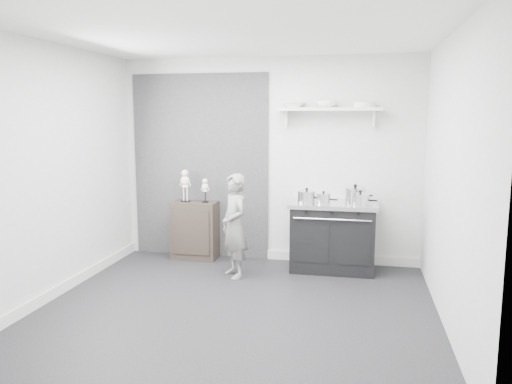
# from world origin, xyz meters

# --- Properties ---
(ground) EXTENTS (4.00, 4.00, 0.00)m
(ground) POSITION_xyz_m (0.00, 0.00, 0.00)
(ground) COLOR black
(ground) RESTS_ON ground
(room_shell) EXTENTS (4.02, 3.62, 2.71)m
(room_shell) POSITION_xyz_m (-0.09, 0.15, 1.64)
(room_shell) COLOR #BCBCB9
(room_shell) RESTS_ON ground
(wall_shelf) EXTENTS (1.30, 0.26, 0.24)m
(wall_shelf) POSITION_xyz_m (0.80, 1.68, 2.01)
(wall_shelf) COLOR silver
(wall_shelf) RESTS_ON room_shell
(stove) EXTENTS (1.08, 0.68, 0.87)m
(stove) POSITION_xyz_m (0.89, 1.48, 0.44)
(stove) COLOR black
(stove) RESTS_ON ground
(side_cabinet) EXTENTS (0.60, 0.35, 0.79)m
(side_cabinet) POSITION_xyz_m (-0.98, 1.61, 0.39)
(side_cabinet) COLOR black
(side_cabinet) RESTS_ON ground
(child) EXTENTS (0.52, 0.55, 1.26)m
(child) POSITION_xyz_m (-0.26, 0.95, 0.63)
(child) COLOR slate
(child) RESTS_ON ground
(pot_front_left) EXTENTS (0.32, 0.23, 0.19)m
(pot_front_left) POSITION_xyz_m (0.56, 1.37, 0.95)
(pot_front_left) COLOR silver
(pot_front_left) RESTS_ON stove
(pot_back_right) EXTENTS (0.35, 0.27, 0.22)m
(pot_back_right) POSITION_xyz_m (1.15, 1.59, 0.96)
(pot_back_right) COLOR silver
(pot_back_right) RESTS_ON stove
(pot_front_right) EXTENTS (0.31, 0.22, 0.19)m
(pot_front_right) POSITION_xyz_m (1.21, 1.29, 0.95)
(pot_front_right) COLOR silver
(pot_front_right) RESTS_ON stove
(pot_front_center) EXTENTS (0.26, 0.17, 0.16)m
(pot_front_center) POSITION_xyz_m (0.77, 1.30, 0.94)
(pot_front_center) COLOR silver
(pot_front_center) RESTS_ON stove
(skeleton_full) EXTENTS (0.14, 0.09, 0.50)m
(skeleton_full) POSITION_xyz_m (-1.11, 1.61, 1.04)
(skeleton_full) COLOR silver
(skeleton_full) RESTS_ON side_cabinet
(skeleton_torso) EXTENTS (0.10, 0.07, 0.37)m
(skeleton_torso) POSITION_xyz_m (-0.83, 1.61, 0.97)
(skeleton_torso) COLOR silver
(skeleton_torso) RESTS_ON side_cabinet
(bowl_large) EXTENTS (0.29, 0.29, 0.07)m
(bowl_large) POSITION_xyz_m (0.35, 1.67, 2.08)
(bowl_large) COLOR white
(bowl_large) RESTS_ON wall_shelf
(bowl_small) EXTENTS (0.26, 0.26, 0.08)m
(bowl_small) POSITION_xyz_m (0.77, 1.67, 2.08)
(bowl_small) COLOR white
(bowl_small) RESTS_ON wall_shelf
(plate_stack) EXTENTS (0.28, 0.28, 0.06)m
(plate_stack) POSITION_xyz_m (1.23, 1.67, 2.07)
(plate_stack) COLOR silver
(plate_stack) RESTS_ON wall_shelf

